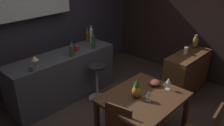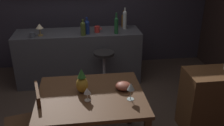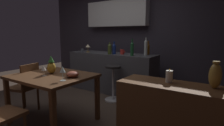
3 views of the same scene
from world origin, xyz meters
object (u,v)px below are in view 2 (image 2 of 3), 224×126
object	(u,v)px
cup_slate	(32,35)
fruit_bowl	(123,86)
wine_bottle_olive	(83,28)
wine_bottle_green	(116,25)
dining_table	(91,102)
chair_near_window	(30,122)
pineapple_centerpiece	(82,82)
wine_bottle_clear	(125,19)
wine_glass_left	(131,87)
wine_glass_right	(87,91)
wine_bottle_cobalt	(87,26)
wine_bottle_amber	(124,20)
counter_lamp	(40,27)
cup_red	(97,29)
bar_stool	(104,72)

from	to	relation	value
cup_slate	fruit_bowl	bearing A→B (deg)	-51.55
wine_bottle_olive	wine_bottle_green	distance (m)	0.54
dining_table	wine_bottle_green	size ratio (longest dim) A/B	3.31
dining_table	fruit_bowl	distance (m)	0.39
chair_near_window	wine_bottle_green	distance (m)	2.09
pineapple_centerpiece	wine_bottle_olive	bearing A→B (deg)	87.80
wine_bottle_clear	cup_slate	world-z (taller)	wine_bottle_clear
dining_table	wine_glass_left	bearing A→B (deg)	-20.34
wine_glass_right	fruit_bowl	xyz separation A→B (m)	(0.40, 0.18, -0.07)
chair_near_window	wine_glass_left	size ratio (longest dim) A/B	4.53
dining_table	wine_bottle_cobalt	bearing A→B (deg)	88.68
wine_bottle_amber	fruit_bowl	bearing A→B (deg)	-99.92
pineapple_centerpiece	fruit_bowl	world-z (taller)	pineapple_centerpiece
chair_near_window	wine_glass_right	bearing A→B (deg)	-6.94
pineapple_centerpiece	counter_lamp	xyz separation A→B (m)	(-0.62, 1.58, 0.18)
wine_bottle_green	cup_slate	size ratio (longest dim) A/B	3.23
fruit_bowl	wine_bottle_green	xyz separation A→B (m)	(0.15, 1.53, 0.27)
pineapple_centerpiece	cup_slate	distance (m)	1.67
chair_near_window	wine_bottle_cobalt	world-z (taller)	wine_bottle_cobalt
fruit_bowl	wine_bottle_amber	size ratio (longest dim) A/B	0.60
wine_glass_right	cup_red	bearing A→B (deg)	82.38
bar_stool	cup_red	size ratio (longest dim) A/B	5.93
dining_table	chair_near_window	world-z (taller)	chair_near_window
bar_stool	wine_glass_right	size ratio (longest dim) A/B	4.92
wine_bottle_olive	cup_slate	size ratio (longest dim) A/B	2.46
cup_red	wine_glass_right	bearing A→B (deg)	-97.62
wine_bottle_clear	fruit_bowl	bearing A→B (deg)	-100.50
wine_glass_right	wine_bottle_cobalt	size ratio (longest dim) A/B	0.53
wine_bottle_olive	cup_slate	distance (m)	0.80
wine_glass_left	wine_bottle_cobalt	size ratio (longest dim) A/B	0.68
bar_stool	cup_slate	world-z (taller)	cup_slate
chair_near_window	wine_glass_left	distance (m)	1.14
dining_table	wine_bottle_clear	world-z (taller)	wine_bottle_clear
fruit_bowl	wine_bottle_green	world-z (taller)	wine_bottle_green
fruit_bowl	cup_red	bearing A→B (deg)	95.42
wine_glass_left	wine_bottle_amber	world-z (taller)	wine_bottle_amber
wine_bottle_olive	wine_bottle_green	size ratio (longest dim) A/B	0.76
wine_glass_left	bar_stool	bearing A→B (deg)	95.39
bar_stool	wine_glass_left	bearing A→B (deg)	-84.61
wine_bottle_olive	cup_slate	xyz separation A→B (m)	(-0.79, -0.02, -0.08)
wine_glass_right	wine_bottle_green	size ratio (longest dim) A/B	0.43
dining_table	chair_near_window	size ratio (longest dim) A/B	1.33
wine_bottle_clear	wine_glass_left	bearing A→B (deg)	-98.31
dining_table	cup_slate	size ratio (longest dim) A/B	10.68
wine_glass_right	cup_red	xyz separation A→B (m)	(0.24, 1.83, 0.10)
dining_table	chair_near_window	distance (m)	0.68
fruit_bowl	wine_bottle_green	distance (m)	1.56
chair_near_window	bar_stool	size ratio (longest dim) A/B	1.19
pineapple_centerpiece	counter_lamp	size ratio (longest dim) A/B	1.42
wine_bottle_cobalt	pineapple_centerpiece	bearing A→B (deg)	-94.53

